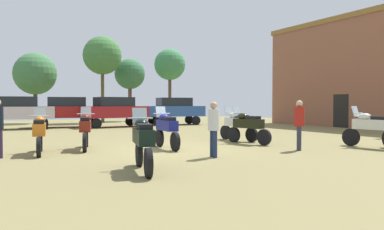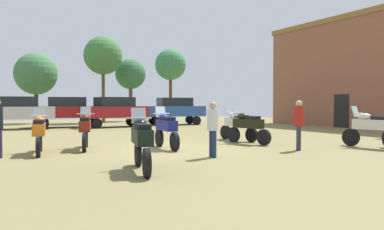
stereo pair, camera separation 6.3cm
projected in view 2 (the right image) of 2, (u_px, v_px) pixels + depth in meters
ground_plane at (164, 149)px, 13.29m from camera, size 44.00×52.00×0.02m
brick_building at (376, 73)px, 25.80m from camera, size 6.12×14.42×7.41m
motorcycle_3 at (238, 124)px, 16.11m from camera, size 0.64×2.22×1.45m
motorcycle_4 at (372, 127)px, 13.45m from camera, size 0.69×2.29×1.49m
motorcycle_5 at (248, 126)px, 14.86m from camera, size 0.73×2.15×1.45m
motorcycle_6 at (166, 128)px, 13.25m from camera, size 0.62×2.15×1.48m
motorcycle_8 at (39, 132)px, 11.87m from camera, size 0.67×2.11×1.44m
motorcycle_9 at (85, 128)px, 13.07m from camera, size 0.79×2.14×1.47m
motorcycle_10 at (142, 140)px, 8.82m from camera, size 0.77×2.17×1.48m
car_1 at (175, 109)px, 28.02m from camera, size 4.50×2.37×2.00m
car_3 at (67, 110)px, 25.19m from camera, size 4.51×2.39×2.00m
car_4 at (115, 110)px, 25.26m from camera, size 4.41×2.09×2.00m
car_5 at (17, 110)px, 23.19m from camera, size 4.48×2.27×2.00m
person_1 at (213, 125)px, 11.08m from camera, size 0.37×0.37×1.64m
person_2 at (299, 121)px, 12.72m from camera, size 0.48×0.48×1.69m
tree_1 at (36, 74)px, 29.94m from camera, size 3.31×3.31×5.58m
tree_4 at (103, 56)px, 31.04m from camera, size 3.14×3.14×7.09m
tree_5 at (131, 74)px, 33.91m from camera, size 2.72×2.72×5.58m
tree_6 at (170, 65)px, 35.33m from camera, size 2.91×2.91×6.67m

